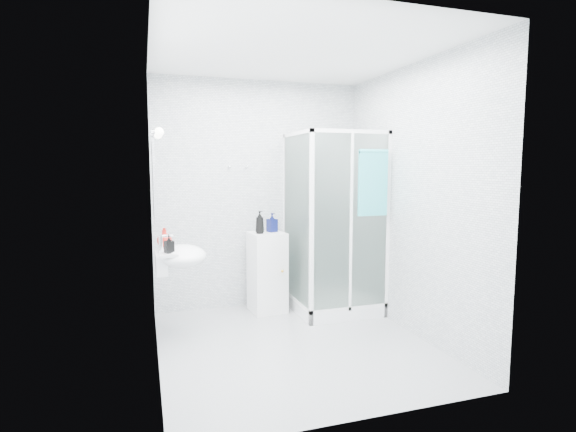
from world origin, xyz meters
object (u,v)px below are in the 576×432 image
object	(u,v)px
hand_towel	(373,181)
shampoo_bottle_b	(272,222)
wall_basin	(178,256)
soap_dispenser_orange	(164,237)
storage_cabinet	(267,272)
soap_dispenser_black	(169,244)
shower_enclosure	(329,273)
shampoo_bottle_a	(260,222)

from	to	relation	value
hand_towel	shampoo_bottle_b	distance (m)	1.22
wall_basin	soap_dispenser_orange	size ratio (longest dim) A/B	3.08
wall_basin	storage_cabinet	distance (m)	1.21
wall_basin	soap_dispenser_black	size ratio (longest dim) A/B	3.49
storage_cabinet	shampoo_bottle_b	size ratio (longest dim) A/B	4.19
hand_towel	shampoo_bottle_b	bearing A→B (deg)	141.89
storage_cabinet	soap_dispenser_black	size ratio (longest dim) A/B	5.58
shower_enclosure	shampoo_bottle_b	size ratio (longest dim) A/B	9.36
shampoo_bottle_a	shampoo_bottle_b	size ratio (longest dim) A/B	1.17
soap_dispenser_orange	shampoo_bottle_b	bearing A→B (deg)	19.77
hand_towel	shampoo_bottle_b	world-z (taller)	hand_towel
wall_basin	soap_dispenser_black	world-z (taller)	soap_dispenser_black
soap_dispenser_orange	wall_basin	bearing A→B (deg)	-57.82
shower_enclosure	soap_dispenser_black	world-z (taller)	shower_enclosure
shower_enclosure	hand_towel	size ratio (longest dim) A/B	2.94
wall_basin	hand_towel	distance (m)	2.07
soap_dispenser_orange	soap_dispenser_black	size ratio (longest dim) A/B	1.13
hand_towel	shampoo_bottle_a	xyz separation A→B (m)	(-1.05, 0.61, -0.46)
wall_basin	hand_towel	xyz separation A→B (m)	(1.96, -0.09, 0.68)
wall_basin	soap_dispenser_orange	bearing A→B (deg)	122.18
shower_enclosure	shampoo_bottle_b	world-z (taller)	shower_enclosure
hand_towel	shampoo_bottle_a	bearing A→B (deg)	149.89
shampoo_bottle_a	soap_dispenser_black	distance (m)	1.20
storage_cabinet	hand_towel	distance (m)	1.55
soap_dispenser_black	shower_enclosure	bearing A→B (deg)	14.91
soap_dispenser_black	hand_towel	bearing A→B (deg)	1.76
shampoo_bottle_a	wall_basin	bearing A→B (deg)	-150.22
storage_cabinet	soap_dispenser_orange	world-z (taller)	soap_dispenser_orange
wall_basin	hand_towel	size ratio (longest dim) A/B	0.82
shampoo_bottle_b	soap_dispenser_orange	world-z (taller)	shampoo_bottle_b
soap_dispenser_black	soap_dispenser_orange	bearing A→B (deg)	94.44
storage_cabinet	shampoo_bottle_a	distance (m)	0.58
shampoo_bottle_a	shampoo_bottle_b	world-z (taller)	shampoo_bottle_a
shower_enclosure	soap_dispenser_black	xyz separation A→B (m)	(-1.74, -0.46, 0.50)
soap_dispenser_orange	hand_towel	bearing A→B (deg)	-7.28
hand_towel	soap_dispenser_orange	xyz separation A→B (m)	(-2.07, 0.26, -0.52)
shower_enclosure	shampoo_bottle_a	xyz separation A→B (m)	(-0.74, 0.21, 0.57)
shower_enclosure	soap_dispenser_orange	world-z (taller)	shower_enclosure
hand_towel	soap_dispenser_orange	bearing A→B (deg)	172.72
shampoo_bottle_b	soap_dispenser_black	distance (m)	1.39
shampoo_bottle_b	soap_dispenser_black	bearing A→B (deg)	-147.04
wall_basin	soap_dispenser_black	distance (m)	0.23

